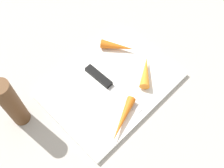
{
  "coord_description": "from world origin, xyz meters",
  "views": [
    {
      "loc": [
        0.26,
        0.26,
        0.65
      ],
      "look_at": [
        0.0,
        0.0,
        0.01
      ],
      "focal_mm": 42.46,
      "sensor_mm": 36.0,
      "label": 1
    }
  ],
  "objects_px": {
    "knife": "(102,79)",
    "carrot_longest": "(123,119)",
    "carrot_medium": "(118,46)",
    "pepper_grinder": "(12,104)",
    "carrot_shortest": "(146,72)",
    "cutting_board": "(112,85)"
  },
  "relations": [
    {
      "from": "carrot_shortest",
      "to": "carrot_longest",
      "type": "height_order",
      "value": "carrot_shortest"
    },
    {
      "from": "knife",
      "to": "carrot_shortest",
      "type": "xyz_separation_m",
      "value": [
        -0.1,
        0.07,
        0.01
      ]
    },
    {
      "from": "pepper_grinder",
      "to": "cutting_board",
      "type": "bearing_deg",
      "value": 157.06
    },
    {
      "from": "carrot_longest",
      "to": "pepper_grinder",
      "type": "relative_size",
      "value": 0.74
    },
    {
      "from": "carrot_medium",
      "to": "pepper_grinder",
      "type": "distance_m",
      "value": 0.34
    },
    {
      "from": "knife",
      "to": "carrot_longest",
      "type": "relative_size",
      "value": 1.57
    },
    {
      "from": "cutting_board",
      "to": "pepper_grinder",
      "type": "distance_m",
      "value": 0.27
    },
    {
      "from": "cutting_board",
      "to": "carrot_shortest",
      "type": "distance_m",
      "value": 0.1
    },
    {
      "from": "knife",
      "to": "carrot_shortest",
      "type": "distance_m",
      "value": 0.12
    },
    {
      "from": "carrot_shortest",
      "to": "pepper_grinder",
      "type": "distance_m",
      "value": 0.36
    },
    {
      "from": "carrot_medium",
      "to": "carrot_shortest",
      "type": "relative_size",
      "value": 1.04
    },
    {
      "from": "carrot_medium",
      "to": "carrot_longest",
      "type": "relative_size",
      "value": 0.79
    },
    {
      "from": "pepper_grinder",
      "to": "carrot_shortest",
      "type": "bearing_deg",
      "value": 155.99
    },
    {
      "from": "knife",
      "to": "carrot_longest",
      "type": "bearing_deg",
      "value": -22.15
    },
    {
      "from": "knife",
      "to": "carrot_longest",
      "type": "distance_m",
      "value": 0.13
    },
    {
      "from": "cutting_board",
      "to": "knife",
      "type": "bearing_deg",
      "value": -68.29
    },
    {
      "from": "carrot_shortest",
      "to": "carrot_longest",
      "type": "distance_m",
      "value": 0.16
    },
    {
      "from": "carrot_medium",
      "to": "carrot_shortest",
      "type": "distance_m",
      "value": 0.12
    },
    {
      "from": "carrot_medium",
      "to": "carrot_longest",
      "type": "bearing_deg",
      "value": -75.22
    },
    {
      "from": "knife",
      "to": "carrot_longest",
      "type": "xyz_separation_m",
      "value": [
        0.05,
        0.13,
        0.01
      ]
    },
    {
      "from": "knife",
      "to": "pepper_grinder",
      "type": "height_order",
      "value": "pepper_grinder"
    },
    {
      "from": "pepper_grinder",
      "to": "carrot_longest",
      "type": "bearing_deg",
      "value": 132.15
    }
  ]
}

